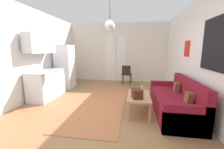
# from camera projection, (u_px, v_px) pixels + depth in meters

# --- Properties ---
(ground_plane) EXTENTS (5.23, 7.82, 0.10)m
(ground_plane) POSITION_uv_depth(u_px,v_px,m) (101.00, 113.00, 3.58)
(ground_plane) COLOR #996D44
(wall_back) EXTENTS (4.83, 0.13, 2.80)m
(wall_back) POSITION_uv_depth(u_px,v_px,m) (118.00, 53.00, 6.88)
(wall_back) COLOR silver
(wall_back) RESTS_ON ground_plane
(wall_right) EXTENTS (0.12, 7.42, 2.80)m
(wall_right) POSITION_uv_depth(u_px,v_px,m) (209.00, 57.00, 2.96)
(wall_right) COLOR white
(wall_right) RESTS_ON ground_plane
(wall_left) EXTENTS (0.12, 7.42, 2.80)m
(wall_left) POSITION_uv_depth(u_px,v_px,m) (12.00, 55.00, 3.68)
(wall_left) COLOR white
(wall_left) RESTS_ON ground_plane
(area_rug) EXTENTS (1.41, 3.54, 0.01)m
(area_rug) POSITION_uv_depth(u_px,v_px,m) (101.00, 102.00, 4.21)
(area_rug) COLOR #B26B42
(area_rug) RESTS_ON ground_plane
(couch) EXTENTS (0.83, 2.00, 0.86)m
(couch) POSITION_uv_depth(u_px,v_px,m) (176.00, 102.00, 3.43)
(couch) COLOR maroon
(couch) RESTS_ON ground_plane
(coffee_table) EXTENTS (0.54, 0.98, 0.45)m
(coffee_table) POSITION_uv_depth(u_px,v_px,m) (139.00, 97.00, 3.46)
(coffee_table) COLOR tan
(coffee_table) RESTS_ON ground_plane
(bamboo_vase) EXTENTS (0.07, 0.07, 0.42)m
(bamboo_vase) POSITION_uv_depth(u_px,v_px,m) (142.00, 90.00, 3.57)
(bamboo_vase) COLOR beige
(bamboo_vase) RESTS_ON coffee_table
(handbag) EXTENTS (0.27, 0.31, 0.32)m
(handbag) POSITION_uv_depth(u_px,v_px,m) (137.00, 93.00, 3.23)
(handbag) COLOR #512319
(handbag) RESTS_ON coffee_table
(refrigerator) EXTENTS (0.65, 0.62, 1.72)m
(refrigerator) POSITION_uv_depth(u_px,v_px,m) (65.00, 67.00, 5.63)
(refrigerator) COLOR white
(refrigerator) RESTS_ON ground_plane
(kitchen_counter) EXTENTS (0.61, 1.31, 2.03)m
(kitchen_counter) POSITION_uv_depth(u_px,v_px,m) (45.00, 74.00, 4.50)
(kitchen_counter) COLOR silver
(kitchen_counter) RESTS_ON ground_plane
(accent_chair) EXTENTS (0.46, 0.44, 0.85)m
(accent_chair) POSITION_uv_depth(u_px,v_px,m) (127.00, 74.00, 6.30)
(accent_chair) COLOR black
(accent_chair) RESTS_ON ground_plane
(pendant_lamp_near) EXTENTS (0.20, 0.20, 0.79)m
(pendant_lamp_near) POSITION_uv_depth(u_px,v_px,m) (110.00, 24.00, 3.22)
(pendant_lamp_near) COLOR black
(pendant_lamp_far) EXTENTS (0.29, 0.29, 0.67)m
(pendant_lamp_far) POSITION_uv_depth(u_px,v_px,m) (111.00, 27.00, 4.51)
(pendant_lamp_far) COLOR black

